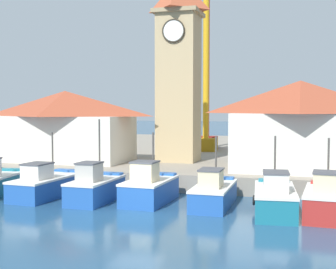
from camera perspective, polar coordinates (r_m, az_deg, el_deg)
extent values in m
plane|color=navy|center=(23.69, -3.91, -9.62)|extent=(300.00, 300.00, 0.00)
cube|color=gray|center=(48.60, 6.71, -2.27)|extent=(120.00, 40.00, 1.12)
cube|color=#196B7F|center=(31.93, -18.63, -4.17)|extent=(1.62, 0.82, 0.24)
cube|color=#2356A8|center=(28.75, -14.56, -6.29)|extent=(2.35, 5.28, 1.10)
cube|color=#2356A8|center=(30.58, -12.10, -4.41)|extent=(1.76, 0.71, 0.24)
cube|color=silver|center=(28.66, -14.57, -5.11)|extent=(2.41, 5.34, 0.12)
cube|color=silver|center=(27.86, -15.64, -4.37)|extent=(1.31, 1.62, 0.84)
cube|color=#4C4C51|center=(27.80, -15.65, -3.44)|extent=(1.40, 1.71, 0.08)
cylinder|color=#4C4742|center=(29.02, -13.89, -2.28)|extent=(0.10, 0.10, 2.61)
torus|color=black|center=(29.58, -16.03, -6.05)|extent=(0.15, 0.53, 0.52)
cube|color=#2356A8|center=(26.80, -8.81, -6.86)|extent=(1.91, 4.32, 1.16)
cube|color=#2356A8|center=(28.37, -7.13, -4.84)|extent=(1.55, 0.64, 0.24)
cube|color=silver|center=(26.69, -8.83, -5.52)|extent=(1.98, 4.38, 0.12)
cube|color=#B2ADA3|center=(25.95, -9.57, -4.57)|extent=(1.12, 1.31, 0.96)
cube|color=#4C4C51|center=(25.88, -9.59, -3.43)|extent=(1.20, 1.39, 0.08)
cylinder|color=#4C4742|center=(26.96, -8.35, -1.71)|extent=(0.10, 0.10, 3.35)
torus|color=black|center=(27.43, -10.47, -6.64)|extent=(0.13, 0.52, 0.52)
cube|color=#2356A8|center=(26.22, -2.23, -7.02)|extent=(2.24, 4.35, 1.19)
cube|color=#2356A8|center=(27.84, -0.85, -4.91)|extent=(1.77, 0.68, 0.24)
cube|color=silver|center=(26.11, -2.23, -5.62)|extent=(2.30, 4.41, 0.12)
cube|color=beige|center=(25.34, -2.84, -4.59)|extent=(1.29, 1.33, 1.02)
cube|color=#4C4C51|center=(25.27, -2.84, -3.35)|extent=(1.37, 1.41, 0.08)
cylinder|color=#4C4742|center=(26.43, -1.83, -2.55)|extent=(0.10, 0.10, 2.59)
torus|color=black|center=(26.82, -4.30, -6.79)|extent=(0.14, 0.52, 0.52)
cube|color=#2356A8|center=(25.42, 5.61, -7.53)|extent=(1.83, 4.78, 1.05)
cube|color=#2356A8|center=(27.38, 6.42, -5.37)|extent=(1.54, 0.61, 0.24)
cube|color=silver|center=(25.31, 5.61, -6.25)|extent=(1.89, 4.85, 0.12)
cube|color=beige|center=(24.42, 5.27, -5.40)|extent=(1.09, 1.44, 0.89)
cube|color=#4C4C51|center=(24.35, 5.27, -4.27)|extent=(1.17, 1.52, 0.08)
cylinder|color=#4C4742|center=(25.71, 5.87, -3.07)|extent=(0.10, 0.10, 2.57)
torus|color=black|center=(25.83, 3.54, -7.34)|extent=(0.12, 0.52, 0.52)
cube|color=#196B7F|center=(24.25, 12.89, -8.02)|extent=(2.38, 5.21, 1.13)
cube|color=#196B7F|center=(26.37, 12.74, -5.59)|extent=(1.68, 0.75, 0.24)
cube|color=silver|center=(24.14, 12.91, -6.59)|extent=(2.44, 5.27, 0.12)
cube|color=silver|center=(23.18, 13.00, -5.71)|extent=(1.29, 1.61, 0.91)
cube|color=#4C4C51|center=(23.11, 13.02, -4.50)|extent=(1.37, 1.70, 0.08)
cylinder|color=#4C4742|center=(24.57, 12.90, -3.20)|extent=(0.10, 0.10, 2.61)
torus|color=black|center=(24.48, 10.42, -7.89)|extent=(0.17, 0.53, 0.52)
cube|color=#AD2823|center=(24.15, 18.85, -8.10)|extent=(2.35, 4.57, 1.19)
cube|color=#AD2823|center=(25.96, 18.96, -5.70)|extent=(1.80, 0.71, 0.24)
cube|color=silver|center=(24.03, 18.88, -6.59)|extent=(2.42, 4.63, 0.12)
cube|color=beige|center=(23.18, 18.87, -5.63)|extent=(1.33, 1.41, 0.93)
cube|color=#4C4C51|center=(23.11, 18.90, -4.39)|extent=(1.41, 1.50, 0.08)
cylinder|color=#4C4742|center=(24.39, 18.96, -3.33)|extent=(0.10, 0.10, 2.50)
torus|color=black|center=(24.41, 16.22, -7.93)|extent=(0.15, 0.53, 0.52)
cube|color=tan|center=(36.26, 1.32, 5.60)|extent=(2.95, 2.95, 11.21)
cube|color=#9C865F|center=(36.94, 1.33, 14.56)|extent=(3.45, 3.45, 0.30)
cylinder|color=white|center=(35.21, 0.67, 12.53)|extent=(1.62, 0.12, 1.62)
torus|color=#332D23|center=(35.17, 0.65, 12.54)|extent=(1.74, 0.12, 1.74)
cube|color=silver|center=(37.45, -12.39, -0.45)|extent=(9.89, 5.42, 3.50)
pyramid|color=#A3472D|center=(37.37, -12.45, 3.72)|extent=(10.29, 5.82, 1.95)
cube|color=silver|center=(32.04, 15.75, -0.88)|extent=(8.62, 5.57, 3.79)
pyramid|color=#A3472D|center=(31.96, 15.83, 4.44)|extent=(9.02, 5.97, 2.14)
cube|color=maroon|center=(48.00, 4.70, -0.94)|extent=(2.00, 2.00, 1.20)
cylinder|color=red|center=(48.34, 4.76, 11.44)|extent=(0.56, 0.56, 19.59)
cube|color=#976E11|center=(44.85, 4.60, -1.24)|extent=(2.00, 2.00, 1.20)
cylinder|color=gold|center=(45.19, 4.66, 11.74)|extent=(0.56, 0.56, 19.16)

